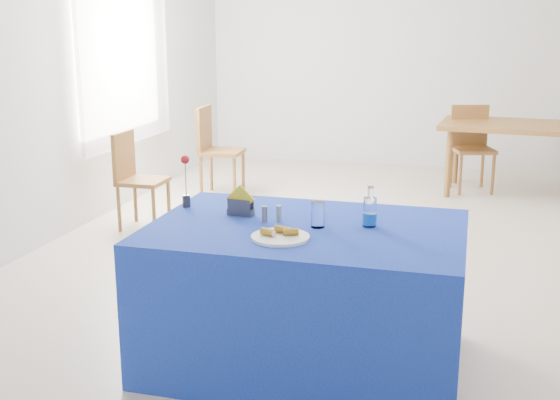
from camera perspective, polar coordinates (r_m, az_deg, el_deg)
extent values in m
plane|color=beige|center=(5.71, 6.45, -3.92)|extent=(7.00, 7.00, 0.00)
plane|color=silver|center=(8.91, 10.34, 11.65)|extent=(5.00, 0.00, 5.00)
plane|color=silver|center=(2.07, -8.00, 3.68)|extent=(5.00, 0.00, 5.00)
plane|color=silver|center=(6.32, -16.56, 10.30)|extent=(0.00, 7.00, 7.00)
cube|color=white|center=(6.99, -12.94, 12.09)|extent=(0.04, 1.50, 1.60)
cube|color=white|center=(6.96, -12.42, 12.11)|extent=(0.04, 1.75, 1.85)
cylinder|color=white|center=(3.39, 0.03, -3.04)|extent=(0.28, 0.28, 0.01)
cylinder|color=white|center=(3.56, 3.10, -1.21)|extent=(0.07, 0.07, 0.13)
cylinder|color=gray|center=(3.67, -0.09, -1.10)|extent=(0.03, 0.03, 0.08)
cylinder|color=#5C5B60|center=(3.66, -1.26, -1.15)|extent=(0.03, 0.03, 0.08)
cube|color=#102697|center=(3.72, 2.10, -7.74)|extent=(1.60, 1.10, 0.76)
cylinder|color=silver|center=(3.60, 7.31, -0.97)|extent=(0.07, 0.07, 0.15)
cylinder|color=blue|center=(3.61, 7.29, -1.51)|extent=(0.07, 0.07, 0.06)
cylinder|color=white|center=(3.58, 7.36, 0.57)|extent=(0.03, 0.03, 0.05)
cylinder|color=silver|center=(3.57, 7.38, 1.08)|extent=(0.03, 0.03, 0.01)
cube|color=#3B3B40|center=(3.80, -3.21, -0.97)|extent=(0.15, 0.07, 0.03)
cube|color=#3C3B41|center=(3.77, -3.38, -0.66)|extent=(0.13, 0.02, 0.09)
cube|color=#39393E|center=(3.81, -3.06, -0.48)|extent=(0.13, 0.02, 0.09)
cube|color=yellow|center=(3.78, -3.23, 0.09)|extent=(0.16, 0.02, 0.16)
cylinder|color=#242429|center=(3.99, -7.61, -0.07)|extent=(0.04, 0.04, 0.07)
cylinder|color=#1D6719|center=(3.96, -7.67, 1.54)|extent=(0.01, 0.01, 0.22)
sphere|color=#B10B13|center=(3.94, -7.73, 3.27)|extent=(0.05, 0.05, 0.05)
cube|color=brown|center=(7.69, 18.47, 5.75)|extent=(1.53, 1.05, 0.05)
cylinder|color=brown|center=(7.45, 13.53, 2.90)|extent=(0.06, 0.06, 0.71)
cylinder|color=olive|center=(8.13, 14.12, 3.80)|extent=(0.06, 0.06, 0.71)
cylinder|color=#96592B|center=(7.59, 14.44, 1.99)|extent=(0.03, 0.03, 0.44)
cylinder|color=#96592B|center=(7.70, 16.92, 1.99)|extent=(0.03, 0.03, 0.44)
cylinder|color=#96592B|center=(7.92, 13.72, 2.53)|extent=(0.03, 0.03, 0.44)
cylinder|color=#96592B|center=(8.02, 16.12, 2.53)|extent=(0.03, 0.03, 0.44)
cube|color=#96592B|center=(7.76, 15.41, 3.94)|extent=(0.51, 0.51, 0.04)
cube|color=#96592B|center=(7.90, 15.13, 5.88)|extent=(0.40, 0.16, 0.45)
cylinder|color=#96592B|center=(6.09, -10.22, -0.90)|extent=(0.03, 0.03, 0.41)
cylinder|color=#96592B|center=(6.38, -9.03, -0.16)|extent=(0.03, 0.03, 0.41)
cylinder|color=#96592B|center=(6.23, -12.96, -0.70)|extent=(0.03, 0.03, 0.41)
cylinder|color=#96592B|center=(6.51, -11.68, 0.01)|extent=(0.03, 0.03, 0.41)
cube|color=#96592B|center=(6.25, -11.07, 1.50)|extent=(0.39, 0.39, 0.04)
cube|color=#96592B|center=(6.28, -12.59, 3.55)|extent=(0.05, 0.38, 0.42)
cylinder|color=#96592B|center=(7.16, -3.72, 1.74)|extent=(0.04, 0.04, 0.45)
cylinder|color=#96592B|center=(7.50, -3.00, 2.32)|extent=(0.04, 0.04, 0.45)
cylinder|color=#96592B|center=(7.26, -6.44, 1.86)|extent=(0.04, 0.04, 0.45)
cylinder|color=#96592B|center=(7.60, -5.61, 2.43)|extent=(0.04, 0.04, 0.45)
cube|color=#96592B|center=(7.33, -4.73, 3.91)|extent=(0.44, 0.44, 0.04)
cube|color=#96592B|center=(7.35, -6.18, 5.81)|extent=(0.07, 0.42, 0.46)
cylinder|color=gold|center=(3.38, -1.00, -2.62)|extent=(0.08, 0.06, 0.04)
cylinder|color=beige|center=(3.36, -0.53, -2.74)|extent=(0.02, 0.03, 0.03)
cylinder|color=gold|center=(3.39, 0.88, -2.60)|extent=(0.08, 0.06, 0.04)
cylinder|color=beige|center=(3.39, 1.50, -2.58)|extent=(0.01, 0.03, 0.03)
cylinder|color=gold|center=(3.42, 0.18, -2.41)|extent=(0.08, 0.04, 0.04)
cylinder|color=beige|center=(3.41, 0.75, -2.48)|extent=(0.01, 0.03, 0.03)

